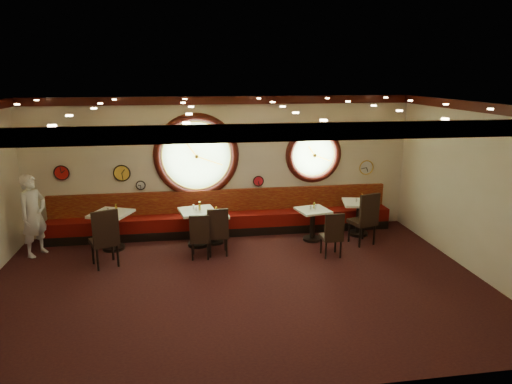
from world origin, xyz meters
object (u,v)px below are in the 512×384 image
at_px(chair_c, 218,229).
at_px(condiment_e_bottle, 362,197).
at_px(condiment_a_bottle, 116,208).
at_px(chair_d, 333,232).
at_px(chair_e, 366,215).
at_px(chair_a, 105,235).
at_px(condiment_a_salt, 108,210).
at_px(condiment_d_bottle, 314,205).
at_px(condiment_e_salt, 356,200).
at_px(condiment_c_bottle, 216,210).
at_px(table_c, 215,225).
at_px(condiment_a_pepper, 110,211).
at_px(condiment_b_salt, 194,207).
at_px(table_b, 198,223).
at_px(condiment_d_pepper, 315,207).
at_px(condiment_b_bottle, 200,206).
at_px(condiment_b_pepper, 196,209).
at_px(chair_b, 200,234).
at_px(table_a, 112,226).
at_px(table_d, 313,221).
at_px(condiment_c_salt, 212,212).
at_px(condiment_e_pepper, 363,199).
at_px(condiment_c_pepper, 214,212).
at_px(condiment_d_salt, 310,207).
at_px(waiter, 33,215).
at_px(table_e, 359,214).

relative_size(chair_c, condiment_e_bottle, 3.88).
height_order(condiment_a_bottle, condiment_e_bottle, condiment_a_bottle).
height_order(chair_d, chair_e, chair_e).
relative_size(chair_a, chair_e, 1.00).
bearing_deg(chair_e, condiment_a_salt, 157.20).
distance_m(condiment_d_bottle, condiment_e_salt, 1.05).
xyz_separation_m(chair_c, condiment_c_bottle, (0.03, 0.77, 0.17)).
bearing_deg(table_c, condiment_a_pepper, -177.13).
bearing_deg(condiment_b_salt, condiment_a_salt, -179.02).
xyz_separation_m(table_b, condiment_d_pepper, (2.63, -0.08, 0.27)).
relative_size(condiment_b_bottle, condiment_e_salt, 2.06).
height_order(condiment_b_pepper, condiment_c_bottle, condiment_b_pepper).
relative_size(chair_b, chair_c, 0.92).
distance_m(table_a, chair_b, 2.03).
xyz_separation_m(table_d, condiment_a_salt, (-4.47, 0.14, 0.42)).
distance_m(chair_d, condiment_b_bottle, 2.92).
bearing_deg(table_d, chair_c, -164.93).
bearing_deg(chair_b, condiment_c_salt, 74.60).
distance_m(table_a, condiment_e_pepper, 5.66).
relative_size(table_b, chair_b, 1.46).
bearing_deg(table_b, condiment_e_salt, 2.01).
height_order(chair_d, condiment_c_pepper, chair_d).
relative_size(table_c, condiment_c_salt, 7.77).
xyz_separation_m(condiment_d_salt, condiment_c_bottle, (-2.10, 0.18, -0.03)).
xyz_separation_m(table_b, condiment_d_salt, (2.52, -0.05, 0.27)).
distance_m(condiment_a_pepper, condiment_e_bottle, 5.67).
distance_m(table_d, condiment_e_pepper, 1.32).
bearing_deg(table_c, condiment_a_salt, -179.20).
height_order(chair_d, condiment_a_pepper, chair_d).
relative_size(chair_c, waiter, 0.37).
bearing_deg(condiment_c_salt, chair_a, -154.73).
bearing_deg(table_c, condiment_d_salt, -4.31).
relative_size(condiment_d_salt, condiment_e_bottle, 0.66).
distance_m(table_b, condiment_d_pepper, 2.65).
relative_size(table_b, condiment_a_bottle, 5.53).
height_order(table_e, condiment_e_salt, condiment_e_salt).
distance_m(table_a, condiment_b_salt, 1.78).
height_order(condiment_c_pepper, condiment_e_bottle, condiment_e_bottle).
xyz_separation_m(condiment_c_salt, condiment_c_bottle, (0.09, 0.02, 0.04)).
bearing_deg(condiment_c_pepper, condiment_a_pepper, -177.58).
height_order(condiment_c_salt, condiment_e_bottle, condiment_e_bottle).
height_order(chair_e, condiment_c_salt, chair_e).
height_order(chair_b, condiment_b_pepper, chair_b).
distance_m(condiment_c_pepper, condiment_a_bottle, 2.10).
height_order(condiment_b_salt, condiment_e_pepper, condiment_e_pepper).
height_order(chair_d, condiment_b_pepper, chair_d).
relative_size(condiment_c_salt, condiment_a_bottle, 0.56).
relative_size(condiment_d_pepper, waiter, 0.06).
height_order(condiment_d_pepper, condiment_d_bottle, condiment_d_bottle).
bearing_deg(condiment_a_pepper, condiment_e_pepper, 1.41).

